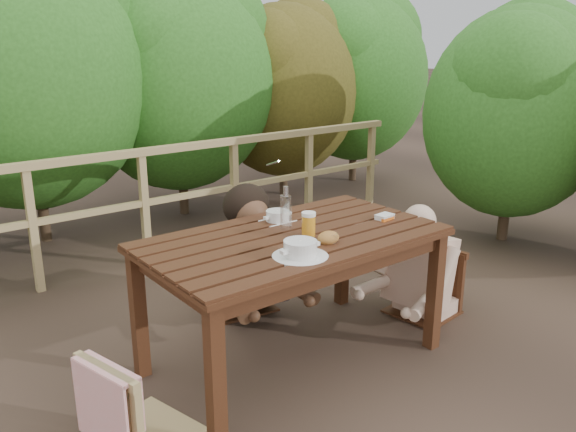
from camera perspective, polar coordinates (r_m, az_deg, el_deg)
ground at (r=3.66m, az=0.50°, el=-13.79°), size 60.00×60.00×0.00m
table at (r=3.48m, az=0.51°, el=-8.22°), size 1.70×0.95×0.78m
chair_left at (r=2.91m, az=-14.19°, el=-12.94°), size 0.53×0.53×0.89m
chair_far at (r=4.15m, az=-4.97°, el=-3.16°), size 0.50×0.50×0.90m
chair_right at (r=4.17m, az=13.27°, el=-3.79°), size 0.47×0.47×0.86m
woman at (r=4.08m, az=-5.22°, el=0.50°), size 0.66×0.78×1.44m
diner_right at (r=4.11m, az=13.76°, el=-0.51°), size 0.72×0.61×1.35m
railing at (r=5.06m, az=-13.76°, el=0.75°), size 5.60×0.10×1.01m
hedge_row at (r=6.14m, az=-16.09°, el=16.54°), size 6.60×1.60×3.80m
soup_near at (r=3.00m, az=1.20°, el=-3.29°), size 0.29×0.29×0.10m
soup_far at (r=3.58m, az=-1.01°, el=-0.08°), size 0.24×0.24×0.08m
bread_roll at (r=3.21m, az=3.94°, el=-2.16°), size 0.13×0.10×0.08m
beer_glass at (r=3.29m, az=2.01°, el=-0.93°), size 0.08×0.08×0.15m
bottle at (r=3.39m, az=-0.22°, el=0.66°), size 0.07×0.07×0.27m
tumbler at (r=3.20m, az=4.35°, el=-2.29°), size 0.06×0.06×0.07m
butter_tub at (r=3.66m, az=9.37°, el=-0.20°), size 0.12×0.09×0.05m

